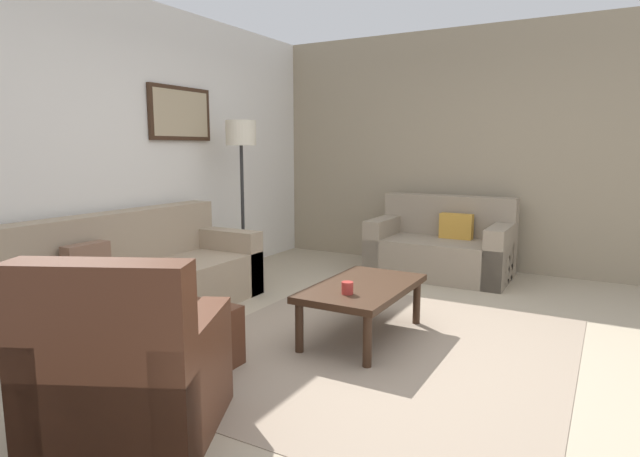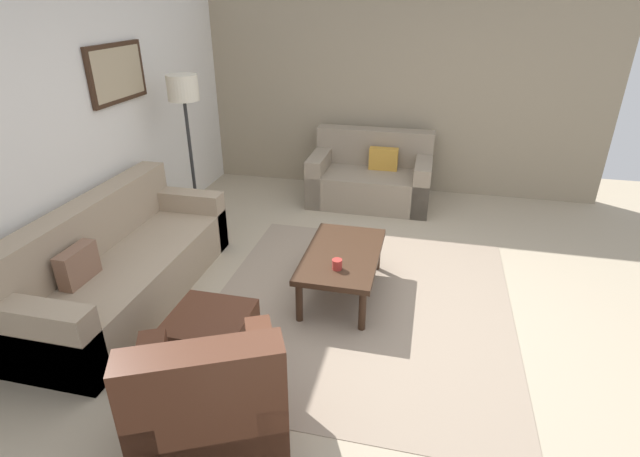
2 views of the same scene
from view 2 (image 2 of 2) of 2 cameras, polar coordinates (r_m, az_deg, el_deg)
name	(u,v)px [view 2 (image 2 of 2)]	position (r m, az deg, el deg)	size (l,w,h in m)	color
ground_plane	(360,306)	(4.28, 4.77, -9.10)	(8.00, 8.00, 0.00)	tan
rear_partition	(65,130)	(4.74, -27.84, 10.22)	(6.00, 0.12, 2.80)	silver
stone_feature_panel	(400,84)	(6.58, 9.44, 16.43)	(0.12, 5.20, 2.80)	gray
area_rug	(360,306)	(4.27, 4.78, -9.05)	(2.83, 2.55, 0.01)	gray
couch_main	(117,267)	(4.59, -22.82, -4.23)	(2.27, 0.88, 0.88)	gray
couch_loveseat	(371,178)	(6.34, 6.05, 5.97)	(0.90, 1.51, 0.88)	gray
armchair_leather	(211,415)	(2.99, -12.70, -20.65)	(1.07, 1.07, 0.95)	#4C2819
ottoman	(211,338)	(3.68, -12.71, -12.51)	(0.56, 0.56, 0.40)	#4C2819
coffee_table	(342,258)	(4.26, 2.62, -3.47)	(1.10, 0.64, 0.41)	#382316
cup	(337,264)	(3.97, 2.02, -4.24)	(0.08, 0.08, 0.09)	#B2332D
lamp_standing	(185,104)	(5.39, -15.64, 13.89)	(0.32, 0.32, 1.71)	black
framed_artwork	(117,73)	(5.20, -22.76, 16.53)	(0.83, 0.04, 0.54)	#382316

